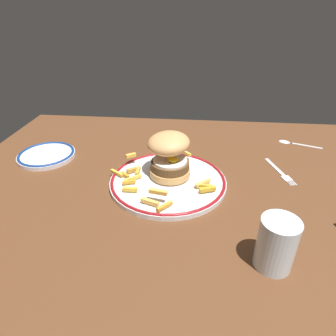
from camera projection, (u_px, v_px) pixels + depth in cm
name	position (u px, v px, depth cm)	size (l,w,h in cm)	color
ground_plane	(176.00, 195.00, 72.57)	(118.77, 96.70, 4.00)	#56331C
dinner_plate	(168.00, 181.00, 73.08)	(29.49, 29.49, 1.60)	silver
burger	(169.00, 154.00, 72.12)	(15.27, 15.27, 11.13)	tan
fries_pile	(158.00, 180.00, 70.56)	(27.16, 27.01, 2.82)	gold
water_glass	(275.00, 247.00, 48.90)	(6.60, 6.60, 9.78)	silver
side_plate	(47.00, 155.00, 85.36)	(16.48, 16.48, 1.60)	silver
fork	(280.00, 172.00, 78.32)	(5.55, 14.17, 0.36)	silver
spoon	(289.00, 142.00, 94.39)	(13.05, 6.28, 0.90)	silver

